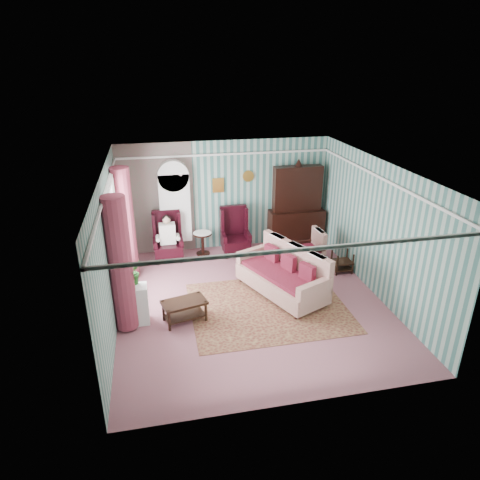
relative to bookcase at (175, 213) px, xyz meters
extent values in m
plane|color=#97585E|center=(1.35, -2.84, -1.12)|extent=(6.00, 6.00, 0.00)
cube|color=#3A6961|center=(1.35, 0.16, 0.33)|extent=(5.50, 0.02, 2.90)
cube|color=#3A6961|center=(1.35, -5.84, 0.33)|extent=(5.50, 0.02, 2.90)
cube|color=#3A6961|center=(-1.40, -2.84, 0.33)|extent=(0.02, 6.00, 2.90)
cube|color=#3A6961|center=(4.10, -2.84, 0.33)|extent=(0.02, 6.00, 2.90)
cube|color=silver|center=(1.35, -2.84, 1.78)|extent=(5.50, 6.00, 0.02)
cube|color=#8A4659|center=(-0.45, 0.15, 0.33)|extent=(1.90, 0.01, 2.90)
cube|color=silver|center=(1.35, -2.84, 1.43)|extent=(5.50, 6.00, 0.05)
cube|color=white|center=(-1.37, -2.24, 0.43)|extent=(0.04, 1.50, 1.90)
cylinder|color=brown|center=(-1.20, -3.29, 0.23)|extent=(0.44, 0.44, 2.60)
cylinder|color=brown|center=(-1.20, -1.19, 0.23)|extent=(0.44, 0.44, 2.60)
cube|color=#BF8332|center=(1.15, 0.13, 0.63)|extent=(0.30, 0.03, 0.38)
cube|color=silver|center=(0.00, 0.00, 0.00)|extent=(0.80, 0.28, 2.24)
cube|color=black|center=(3.25, -0.12, 0.06)|extent=(1.50, 0.56, 2.36)
cube|color=black|center=(-0.25, -0.39, -0.50)|extent=(0.76, 0.80, 1.25)
cube|color=black|center=(1.50, -0.39, -0.50)|extent=(0.76, 0.80, 1.25)
cylinder|color=black|center=(0.65, -0.24, -0.82)|extent=(0.50, 0.50, 0.60)
cube|color=black|center=(3.82, -1.94, -0.85)|extent=(0.45, 0.38, 0.54)
cube|color=white|center=(-1.05, -3.14, -0.72)|extent=(0.55, 0.35, 0.80)
cube|color=#43161B|center=(1.65, -3.14, -1.11)|extent=(3.20, 2.60, 0.01)
cube|color=#BEB793|center=(2.08, -2.64, -0.67)|extent=(1.71, 2.35, 0.90)
cube|color=beige|center=(3.12, -1.43, -0.68)|extent=(0.92, 0.81, 0.89)
cube|color=black|center=(-0.09, -3.28, -0.90)|extent=(0.94, 0.67, 0.44)
imported|color=#22591C|center=(-1.09, -3.27, -0.09)|extent=(0.41, 0.36, 0.46)
imported|color=#234F18|center=(-0.98, -3.02, -0.07)|extent=(0.34, 0.31, 0.49)
imported|color=#1F5219|center=(-1.10, -3.08, -0.12)|extent=(0.29, 0.29, 0.40)
camera|label=1|loc=(-0.48, -10.52, 3.70)|focal=32.00mm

